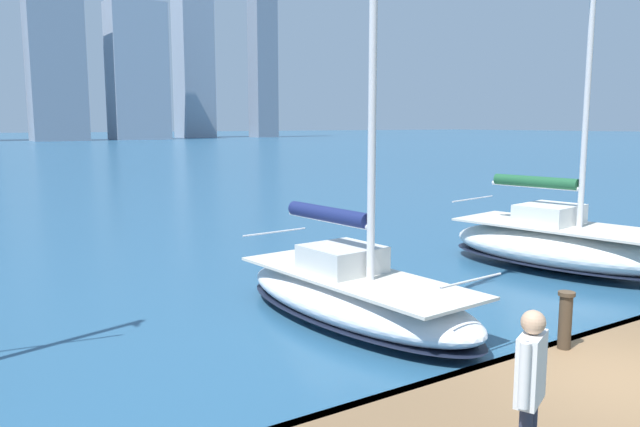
{
  "coord_description": "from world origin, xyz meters",
  "views": [
    {
      "loc": [
        8.0,
        4.62,
        4.09
      ],
      "look_at": [
        0.86,
        -6.27,
        2.2
      ],
      "focal_mm": 35.0,
      "sensor_mm": 36.0,
      "label": 1
    }
  ],
  "objects": [
    {
      "name": "dock_pier",
      "position": [
        -0.0,
        -0.1,
        0.54
      ],
      "size": [
        28.0,
        2.8,
        0.6
      ],
      "color": "brown",
      "rests_on": "ground"
    },
    {
      "name": "person_white_shirt",
      "position": [
        3.2,
        0.98,
        1.65
      ],
      "size": [
        0.59,
        0.38,
        1.74
      ],
      "color": "#2D3347",
      "rests_on": "dock_pier"
    },
    {
      "name": "sailboat_forest",
      "position": [
        -7.22,
        -6.15,
        0.74
      ],
      "size": [
        4.06,
        6.98,
        13.04
      ],
      "color": "white",
      "rests_on": "ground"
    },
    {
      "name": "mooring_post",
      "position": [
        -0.31,
        -1.1,
        1.07
      ],
      "size": [
        0.26,
        0.26,
        0.91
      ],
      "color": "#423323",
      "rests_on": "dock_pier"
    },
    {
      "name": "sailboat_navy",
      "position": [
        0.49,
        -5.57,
        0.63
      ],
      "size": [
        2.93,
        6.76,
        11.46
      ],
      "color": "white",
      "rests_on": "ground"
    },
    {
      "name": "ground_plane",
      "position": [
        0.0,
        0.0,
        0.0
      ],
      "size": [
        600.0,
        600.0,
        0.0
      ],
      "primitive_type": "plane",
      "color": "#28567A"
    }
  ]
}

